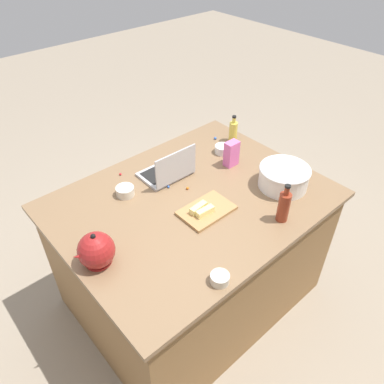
% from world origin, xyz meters
% --- Properties ---
extents(ground_plane, '(12.00, 12.00, 0.00)m').
position_xyz_m(ground_plane, '(0.00, 0.00, 0.00)').
color(ground_plane, gray).
extents(island_counter, '(1.55, 1.21, 0.90)m').
position_xyz_m(island_counter, '(0.00, 0.00, 0.45)').
color(island_counter, olive).
rests_on(island_counter, ground).
extents(laptop, '(0.31, 0.23, 0.22)m').
position_xyz_m(laptop, '(-0.03, -0.26, 0.95)').
color(laptop, '#B7B7BC').
rests_on(laptop, island_counter).
extents(mixing_bowl_large, '(0.31, 0.31, 0.13)m').
position_xyz_m(mixing_bowl_large, '(-0.49, 0.27, 0.97)').
color(mixing_bowl_large, white).
rests_on(mixing_bowl_large, island_counter).
extents(bottle_oil, '(0.06, 0.06, 0.20)m').
position_xyz_m(bottle_oil, '(-0.65, -0.30, 0.98)').
color(bottle_oil, '#DBC64C').
rests_on(bottle_oil, island_counter).
extents(bottle_soy, '(0.06, 0.06, 0.24)m').
position_xyz_m(bottle_soy, '(-0.25, 0.46, 0.99)').
color(bottle_soy, maroon).
rests_on(bottle_soy, island_counter).
extents(kettle, '(0.21, 0.18, 0.20)m').
position_xyz_m(kettle, '(0.66, 0.06, 0.98)').
color(kettle, maroon).
rests_on(kettle, island_counter).
extents(cutting_board, '(0.30, 0.20, 0.02)m').
position_xyz_m(cutting_board, '(0.01, 0.14, 0.91)').
color(cutting_board, '#AD7F4C').
rests_on(cutting_board, island_counter).
extents(butter_stick_left, '(0.11, 0.04, 0.04)m').
position_xyz_m(butter_stick_left, '(0.05, 0.12, 0.94)').
color(butter_stick_left, '#F4E58C').
rests_on(butter_stick_left, cutting_board).
extents(butter_stick_right, '(0.11, 0.04, 0.04)m').
position_xyz_m(butter_stick_right, '(0.05, 0.16, 0.94)').
color(butter_stick_right, '#F4E58C').
rests_on(butter_stick_right, cutting_board).
extents(ramekin_small, '(0.11, 0.11, 0.05)m').
position_xyz_m(ramekin_small, '(0.27, -0.29, 0.93)').
color(ramekin_small, beige).
rests_on(ramekin_small, island_counter).
extents(ramekin_medium, '(0.09, 0.09, 0.05)m').
position_xyz_m(ramekin_medium, '(0.30, 0.53, 0.92)').
color(ramekin_medium, beige).
rests_on(ramekin_medium, island_counter).
extents(ramekin_wide, '(0.11, 0.11, 0.05)m').
position_xyz_m(ramekin_wide, '(-0.49, -0.24, 0.93)').
color(ramekin_wide, white).
rests_on(ramekin_wide, island_counter).
extents(candy_bag, '(0.09, 0.06, 0.17)m').
position_xyz_m(candy_bag, '(-0.42, -0.10, 0.99)').
color(candy_bag, pink).
rests_on(candy_bag, island_counter).
extents(candy_0, '(0.02, 0.02, 0.02)m').
position_xyz_m(candy_0, '(-0.57, -0.39, 0.91)').
color(candy_0, blue).
rests_on(candy_0, island_counter).
extents(candy_1, '(0.02, 0.02, 0.02)m').
position_xyz_m(candy_1, '(0.04, -0.17, 0.91)').
color(candy_1, blue).
rests_on(candy_1, island_counter).
extents(candy_2, '(0.02, 0.02, 0.02)m').
position_xyz_m(candy_2, '(-0.04, -0.08, 0.91)').
color(candy_2, orange).
rests_on(candy_2, island_counter).
extents(candy_3, '(0.02, 0.02, 0.02)m').
position_xyz_m(candy_3, '(-0.54, -0.20, 0.91)').
color(candy_3, red).
rests_on(candy_3, island_counter).
extents(candy_4, '(0.02, 0.02, 0.02)m').
position_xyz_m(candy_4, '(0.19, -0.48, 0.91)').
color(candy_4, red).
rests_on(candy_4, island_counter).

